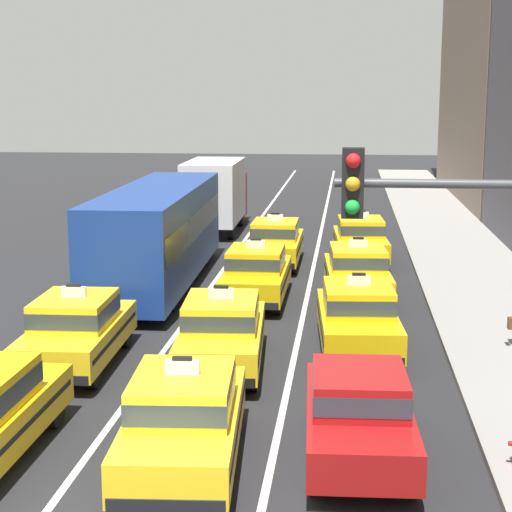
% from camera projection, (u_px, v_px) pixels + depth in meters
% --- Properties ---
extents(lane_stripe_left_center, '(0.14, 80.00, 0.01)m').
position_uv_depth(lane_stripe_left_center, '(227.00, 264.00, 31.33)').
color(lane_stripe_left_center, silver).
rests_on(lane_stripe_left_center, ground).
extents(lane_stripe_center_right, '(0.14, 80.00, 0.01)m').
position_uv_depth(lane_stripe_center_right, '(314.00, 266.00, 30.99)').
color(lane_stripe_center_right, silver).
rests_on(lane_stripe_center_right, ground).
extents(sidewalk_curb, '(4.00, 90.00, 0.15)m').
position_uv_depth(sidewalk_curb, '(493.00, 300.00, 25.49)').
color(sidewalk_curb, gray).
rests_on(sidewalk_curb, ground).
extents(taxi_left_second, '(1.97, 4.62, 1.96)m').
position_uv_depth(taxi_left_second, '(77.00, 329.00, 19.37)').
color(taxi_left_second, black).
rests_on(taxi_left_second, ground).
extents(bus_left_third, '(2.79, 11.26, 3.22)m').
position_uv_depth(bus_left_third, '(158.00, 230.00, 27.52)').
color(bus_left_third, black).
rests_on(bus_left_third, ground).
extents(box_truck_left_fourth, '(2.38, 6.99, 3.27)m').
position_uv_depth(box_truck_left_fourth, '(216.00, 192.00, 38.76)').
color(box_truck_left_fourth, black).
rests_on(box_truck_left_fourth, ground).
extents(taxi_center_nearest, '(2.11, 4.67, 1.96)m').
position_uv_depth(taxi_center_nearest, '(184.00, 417.00, 14.06)').
color(taxi_center_nearest, black).
rests_on(taxi_center_nearest, ground).
extents(taxi_center_second, '(2.10, 4.66, 1.96)m').
position_uv_depth(taxi_center_second, '(222.00, 331.00, 19.20)').
color(taxi_center_second, black).
rests_on(taxi_center_second, ground).
extents(taxi_center_third, '(1.82, 4.56, 1.96)m').
position_uv_depth(taxi_center_third, '(256.00, 273.00, 25.46)').
color(taxi_center_third, black).
rests_on(taxi_center_third, ground).
extents(taxi_center_fourth, '(1.82, 4.56, 1.96)m').
position_uv_depth(taxi_center_fourth, '(275.00, 242.00, 30.94)').
color(taxi_center_fourth, black).
rests_on(taxi_center_fourth, ground).
extents(sedan_right_nearest, '(1.95, 4.37, 1.58)m').
position_uv_depth(sedan_right_nearest, '(359.00, 411.00, 14.43)').
color(sedan_right_nearest, black).
rests_on(sedan_right_nearest, ground).
extents(taxi_right_second, '(2.12, 4.67, 1.96)m').
position_uv_depth(taxi_right_second, '(358.00, 316.00, 20.54)').
color(taxi_right_second, black).
rests_on(taxi_right_second, ground).
extents(taxi_right_third, '(2.12, 4.67, 1.96)m').
position_uv_depth(taxi_right_third, '(357.00, 272.00, 25.65)').
color(taxi_right_third, black).
rests_on(taxi_right_third, ground).
extents(taxi_right_fourth, '(2.10, 4.66, 1.96)m').
position_uv_depth(taxi_right_fourth, '(360.00, 239.00, 31.61)').
color(taxi_right_fourth, black).
rests_on(taxi_right_fourth, ground).
extents(traffic_light_pole, '(2.87, 0.33, 5.58)m').
position_uv_depth(traffic_light_pole, '(500.00, 310.00, 9.29)').
color(traffic_light_pole, '#47474C').
rests_on(traffic_light_pole, ground).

